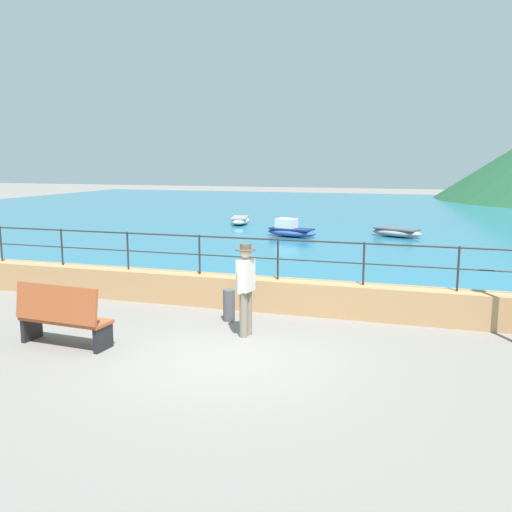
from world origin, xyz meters
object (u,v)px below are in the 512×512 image
at_px(bollard, 229,305).
at_px(boat_2, 240,220).
at_px(bench_main, 62,316).
at_px(boat_3, 396,232).
at_px(person_walking, 246,285).
at_px(boat_0, 290,230).

bearing_deg(bollard, boat_2, 108.81).
relative_size(bench_main, boat_3, 0.70).
height_order(bench_main, boat_2, bench_main).
xyz_separation_m(person_walking, boat_0, (-2.61, 13.46, -0.65)).
height_order(bench_main, bollard, bench_main).
bearing_deg(boat_2, bench_main, -79.81).
xyz_separation_m(bollard, boat_0, (-1.96, 12.62, 0.00)).
bearing_deg(boat_2, bollard, -71.19).
relative_size(person_walking, bollard, 2.68).
distance_m(bench_main, person_walking, 3.31).
distance_m(bench_main, boat_3, 17.00).
xyz_separation_m(bench_main, boat_2, (-3.41, 18.96, -0.30)).
bearing_deg(boat_0, boat_2, 133.18).
bearing_deg(bollard, person_walking, -52.13).
bearing_deg(bench_main, boat_3, 74.40).
height_order(person_walking, boat_2, person_walking).
relative_size(person_walking, boat_0, 0.71).
bearing_deg(person_walking, bench_main, -151.22).
xyz_separation_m(person_walking, bollard, (-0.65, 0.84, -0.65)).
xyz_separation_m(person_walking, boat_2, (-6.29, 17.38, -0.72)).
height_order(bollard, boat_2, bollard).
bearing_deg(person_walking, bollard, 127.87).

